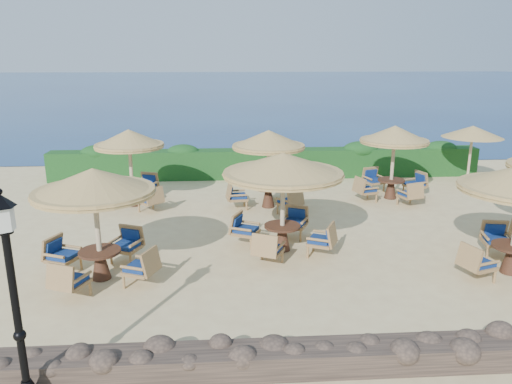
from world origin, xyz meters
The scene contains 11 objects.
ground centered at (0.00, 0.00, 0.00)m, with size 120.00×120.00×0.00m, color beige.
sea centered at (0.00, 70.00, 0.00)m, with size 160.00×160.00×0.00m, color navy.
hedge centered at (0.00, 7.20, 0.60)m, with size 18.00×0.90×1.20m, color #133C17.
stone_wall centered at (0.00, -6.20, 0.22)m, with size 15.00×0.65×0.44m, color brown.
lamp_post centered at (-4.80, -6.80, 1.55)m, with size 0.44×0.44×3.31m.
extra_parasol centered at (7.80, 5.20, 2.17)m, with size 2.30×2.30×2.41m.
cafe_set_0 centered at (-4.73, -2.40, 1.81)m, with size 2.85×2.85×2.65m.
cafe_set_1 centered at (-0.31, -0.94, 1.91)m, with size 3.16×3.16×2.65m.
cafe_set_3 centered at (-4.97, 3.44, 1.78)m, with size 2.63×2.72×2.65m.
cafe_set_4 centered at (-0.32, 2.96, 1.82)m, with size 2.65×2.76×2.65m.
cafe_set_5 centered at (4.20, 3.72, 1.71)m, with size 2.88×2.88×2.65m.
Camera 1 is at (-1.84, -13.34, 5.10)m, focal length 35.00 mm.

